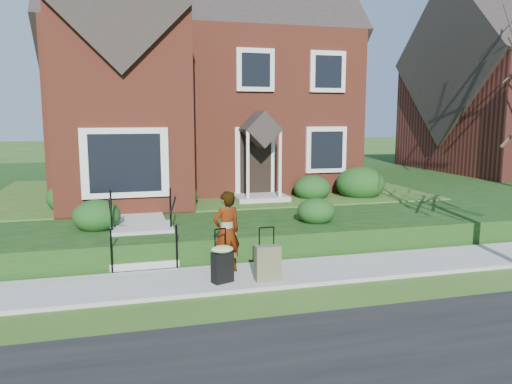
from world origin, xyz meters
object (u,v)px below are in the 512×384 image
object	(u,v)px
front_steps	(143,239)
suitcase_olive	(268,263)
woman	(227,232)
suitcase_black	(222,262)

from	to	relation	value
front_steps	suitcase_olive	world-z (taller)	front_steps
front_steps	suitcase_olive	distance (m)	3.19
front_steps	woman	size ratio (longest dim) A/B	1.22
woman	suitcase_olive	world-z (taller)	woman
woman	suitcase_olive	xyz separation A→B (m)	(0.65, -0.71, -0.48)
suitcase_black	suitcase_olive	bearing A→B (deg)	-28.66
front_steps	suitcase_olive	bearing A→B (deg)	-45.52
front_steps	suitcase_black	bearing A→B (deg)	-57.48
suitcase_black	woman	bearing A→B (deg)	49.53
front_steps	suitcase_black	world-z (taller)	front_steps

